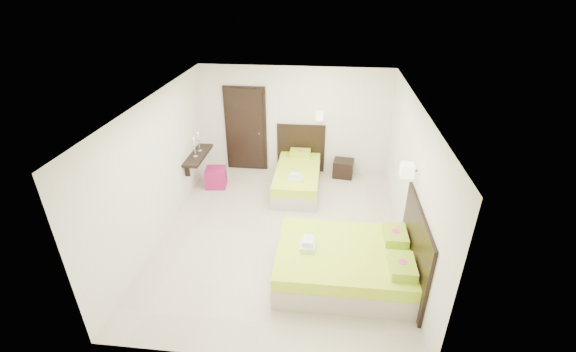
# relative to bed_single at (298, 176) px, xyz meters

# --- Properties ---
(floor) EXTENTS (5.50, 5.50, 0.00)m
(floor) POSITION_rel_bed_single_xyz_m (-0.16, -1.85, -0.29)
(floor) COLOR beige
(floor) RESTS_ON ground
(bed_single) EXTENTS (1.17, 1.96, 1.62)m
(bed_single) POSITION_rel_bed_single_xyz_m (0.00, 0.00, 0.00)
(bed_single) COLOR #BDB2A1
(bed_single) RESTS_ON ground
(bed_double) EXTENTS (2.17, 1.85, 1.79)m
(bed_double) POSITION_rel_bed_single_xyz_m (1.09, -2.94, 0.03)
(bed_double) COLOR #BDB2A1
(bed_double) RESTS_ON ground
(nightstand) EXTENTS (0.53, 0.48, 0.42)m
(nightstand) POSITION_rel_bed_single_xyz_m (1.06, 0.67, -0.08)
(nightstand) COLOR black
(nightstand) RESTS_ON ground
(ottoman) EXTENTS (0.50, 0.50, 0.45)m
(ottoman) POSITION_rel_bed_single_xyz_m (-1.90, -0.16, -0.07)
(ottoman) COLOR #8B124B
(ottoman) RESTS_ON ground
(door) EXTENTS (1.02, 0.15, 2.14)m
(door) POSITION_rel_bed_single_xyz_m (-1.36, 0.85, 0.76)
(door) COLOR black
(door) RESTS_ON ground
(console_shelf) EXTENTS (0.35, 1.20, 0.78)m
(console_shelf) POSITION_rel_bed_single_xyz_m (-2.24, -0.25, 0.52)
(console_shelf) COLOR black
(console_shelf) RESTS_ON ground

